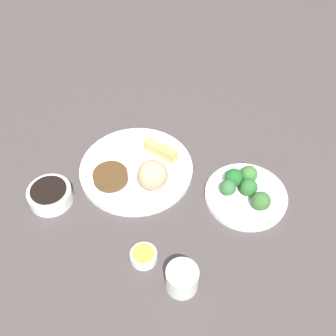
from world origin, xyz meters
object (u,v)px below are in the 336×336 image
at_px(soy_sauce_bowl, 50,195).
at_px(sauce_ramekin_hot_mustard, 144,256).
at_px(broccoli_plate, 246,196).
at_px(teacup, 182,279).
at_px(main_plate, 137,168).

bearing_deg(soy_sauce_bowl, sauce_ramekin_hot_mustard, -127.64).
bearing_deg(soy_sauce_bowl, broccoli_plate, -92.12).
bearing_deg(teacup, main_plate, 16.03).
relative_size(soy_sauce_bowl, teacup, 1.56).
xyz_separation_m(main_plate, teacup, (-0.32, -0.09, 0.02)).
bearing_deg(broccoli_plate, main_plate, 68.83).
relative_size(sauce_ramekin_hot_mustard, teacup, 0.87).
height_order(main_plate, teacup, teacup).
distance_m(main_plate, sauce_ramekin_hot_mustard, 0.26).
bearing_deg(main_plate, sauce_ramekin_hot_mustard, -176.69).
xyz_separation_m(sauce_ramekin_hot_mustard, teacup, (-0.07, -0.08, 0.02)).
bearing_deg(sauce_ramekin_hot_mustard, teacup, -129.98).
xyz_separation_m(main_plate, broccoli_plate, (-0.10, -0.27, -0.00)).
bearing_deg(sauce_ramekin_hot_mustard, main_plate, 3.31).
bearing_deg(teacup, broccoli_plate, -38.44).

